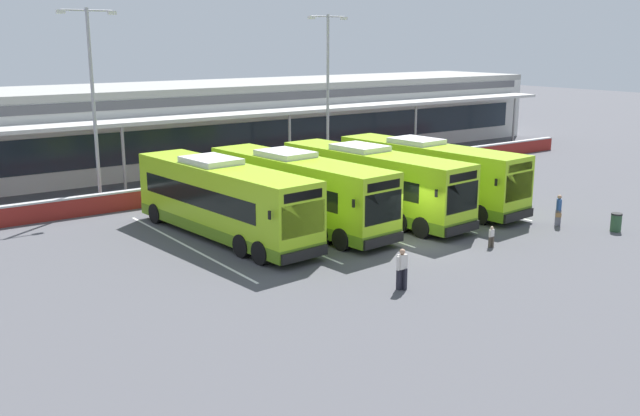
{
  "coord_description": "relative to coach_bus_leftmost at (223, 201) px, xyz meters",
  "views": [
    {
      "loc": [
        -21.83,
        -23.23,
        9.32
      ],
      "look_at": [
        -2.87,
        3.0,
        1.6
      ],
      "focal_mm": 39.78,
      "sensor_mm": 36.0,
      "label": 1
    }
  ],
  "objects": [
    {
      "name": "ground_plane",
      "position": [
        6.26,
        -6.22,
        -1.79
      ],
      "size": [
        200.0,
        200.0,
        0.0
      ],
      "primitive_type": "plane",
      "color": "#4C4C51"
    },
    {
      "name": "terminal_building",
      "position": [
        6.26,
        20.69,
        1.23
      ],
      "size": [
        70.0,
        13.0,
        6.0
      ],
      "color": "silver",
      "rests_on": "ground"
    },
    {
      "name": "red_barrier_wall",
      "position": [
        6.26,
        8.28,
        -1.23
      ],
      "size": [
        60.0,
        0.4,
        1.1
      ],
      "color": "maroon",
      "rests_on": "ground"
    },
    {
      "name": "coach_bus_leftmost",
      "position": [
        0.0,
        0.0,
        0.0
      ],
      "size": [
        3.78,
        12.32,
        3.78
      ],
      "color": "#9ED11E",
      "rests_on": "ground"
    },
    {
      "name": "coach_bus_left_centre",
      "position": [
        4.06,
        -0.35,
        0.0
      ],
      "size": [
        3.78,
        12.32,
        3.78
      ],
      "color": "#9ED11E",
      "rests_on": "ground"
    },
    {
      "name": "coach_bus_centre",
      "position": [
        8.45,
        -0.96,
        0.0
      ],
      "size": [
        3.78,
        12.32,
        3.78
      ],
      "color": "#9ED11E",
      "rests_on": "ground"
    },
    {
      "name": "coach_bus_right_centre",
      "position": [
        12.7,
        -0.86,
        0.0
      ],
      "size": [
        3.78,
        12.32,
        3.78
      ],
      "color": "#9ED11E",
      "rests_on": "ground"
    },
    {
      "name": "bay_stripe_far_west",
      "position": [
        -2.14,
        -0.22,
        -1.78
      ],
      "size": [
        0.14,
        13.0,
        0.01
      ],
      "primitive_type": "cube",
      "color": "silver",
      "rests_on": "ground"
    },
    {
      "name": "bay_stripe_west",
      "position": [
        2.06,
        -0.22,
        -1.78
      ],
      "size": [
        0.14,
        13.0,
        0.01
      ],
      "primitive_type": "cube",
      "color": "silver",
      "rests_on": "ground"
    },
    {
      "name": "bay_stripe_mid_west",
      "position": [
        6.26,
        -0.22,
        -1.78
      ],
      "size": [
        0.14,
        13.0,
        0.01
      ],
      "primitive_type": "cube",
      "color": "silver",
      "rests_on": "ground"
    },
    {
      "name": "bay_stripe_centre",
      "position": [
        10.46,
        -0.22,
        -1.78
      ],
      "size": [
        0.14,
        13.0,
        0.01
      ],
      "primitive_type": "cube",
      "color": "silver",
      "rests_on": "ground"
    },
    {
      "name": "bay_stripe_mid_east",
      "position": [
        14.66,
        -0.22,
        -1.78
      ],
      "size": [
        0.14,
        13.0,
        0.01
      ],
      "primitive_type": "cube",
      "color": "silver",
      "rests_on": "ground"
    },
    {
      "name": "pedestrian_with_handbag",
      "position": [
        14.91,
        -8.1,
        -0.93
      ],
      "size": [
        0.6,
        0.54,
        1.62
      ],
      "color": "slate",
      "rests_on": "ground"
    },
    {
      "name": "pedestrian_in_dark_coat",
      "position": [
        1.96,
        -10.51,
        -0.91
      ],
      "size": [
        0.54,
        0.3,
        1.62
      ],
      "color": "black",
      "rests_on": "ground"
    },
    {
      "name": "pedestrian_child",
      "position": [
        9.12,
        -8.72,
        -1.24
      ],
      "size": [
        0.33,
        0.19,
        1.0
      ],
      "color": "#4C4238",
      "rests_on": "ground"
    },
    {
      "name": "lamp_post_west",
      "position": [
        -2.52,
        10.2,
        4.5
      ],
      "size": [
        3.24,
        0.28,
        11.0
      ],
      "color": "#9E9EA3",
      "rests_on": "ground"
    },
    {
      "name": "lamp_post_centre",
      "position": [
        14.51,
        11.22,
        4.5
      ],
      "size": [
        3.24,
        0.28,
        11.0
      ],
      "color": "#9E9EA3",
      "rests_on": "ground"
    },
    {
      "name": "litter_bin",
      "position": [
        16.3,
        -10.48,
        -1.32
      ],
      "size": [
        0.54,
        0.54,
        0.93
      ],
      "color": "#2D5133",
      "rests_on": "ground"
    }
  ]
}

